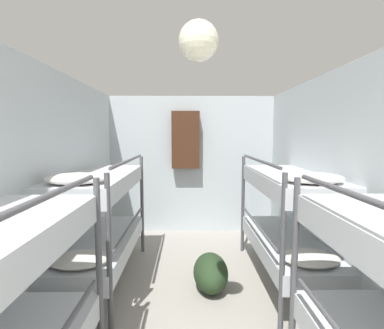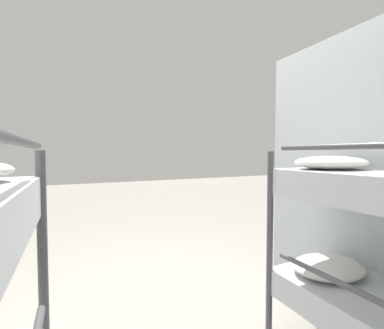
% 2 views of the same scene
% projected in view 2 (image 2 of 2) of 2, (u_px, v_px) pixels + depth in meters
% --- Properties ---
extents(ground_plane, '(20.00, 20.00, 0.00)m').
position_uv_depth(ground_plane, '(152.00, 316.00, 2.04)').
color(ground_plane, gray).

